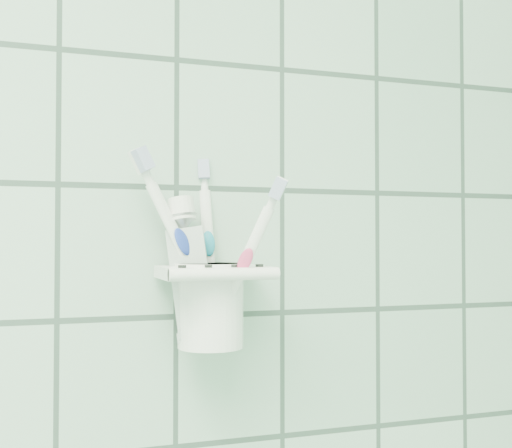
% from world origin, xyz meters
% --- Properties ---
extents(holder_bracket, '(0.11, 0.10, 0.03)m').
position_xyz_m(holder_bracket, '(0.66, 1.15, 1.30)').
color(holder_bracket, white).
rests_on(holder_bracket, wall_back).
extents(cup, '(0.08, 0.08, 0.09)m').
position_xyz_m(cup, '(0.66, 1.16, 1.27)').
color(cup, white).
rests_on(cup, holder_bracket).
extents(toothbrush_pink, '(0.10, 0.02, 0.22)m').
position_xyz_m(toothbrush_pink, '(0.68, 1.16, 1.34)').
color(toothbrush_pink, white).
rests_on(toothbrush_pink, cup).
extents(toothbrush_blue, '(0.02, 0.05, 0.20)m').
position_xyz_m(toothbrush_blue, '(0.67, 1.17, 1.33)').
color(toothbrush_blue, white).
rests_on(toothbrush_blue, cup).
extents(toothbrush_orange, '(0.07, 0.06, 0.18)m').
position_xyz_m(toothbrush_orange, '(0.66, 1.15, 1.32)').
color(toothbrush_orange, white).
rests_on(toothbrush_orange, cup).
extents(toothpaste_tube, '(0.05, 0.04, 0.16)m').
position_xyz_m(toothpaste_tube, '(0.65, 1.15, 1.32)').
color(toothpaste_tube, silver).
rests_on(toothpaste_tube, cup).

